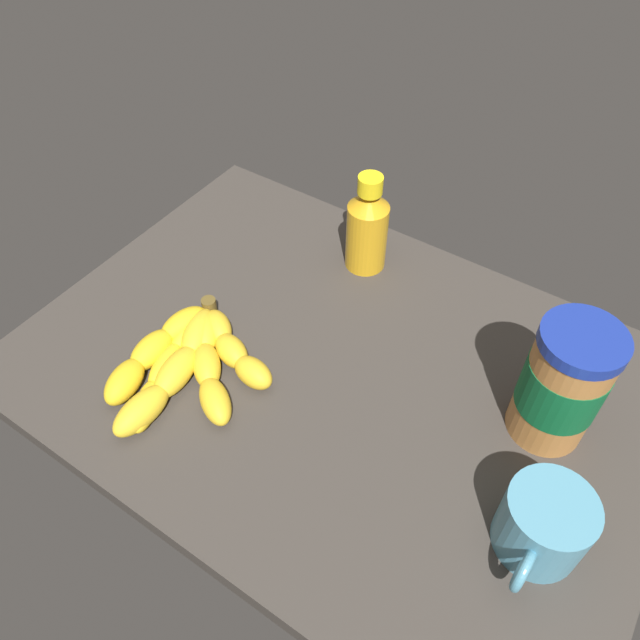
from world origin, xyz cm
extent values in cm
cube|color=#38332D|center=(0.00, 0.00, -1.50)|extent=(80.74, 57.06, 3.01)
ellipsoid|color=yellow|center=(-20.34, -6.32, 1.87)|extent=(4.95, 7.63, 3.74)
ellipsoid|color=yellow|center=(-20.76, -11.93, 1.87)|extent=(3.96, 7.19, 3.74)
ellipsoid|color=yellow|center=(-19.98, -17.49, 1.87)|extent=(5.35, 7.77, 3.74)
ellipsoid|color=yellow|center=(-19.06, -6.63, 1.42)|extent=(3.68, 8.00, 2.84)
ellipsoid|color=yellow|center=(-17.83, -12.66, 1.42)|extent=(4.94, 8.22, 2.84)
ellipsoid|color=yellow|center=(-15.53, -18.38, 1.42)|extent=(6.05, 8.18, 2.84)
ellipsoid|color=yellow|center=(-17.65, -6.49, 1.90)|extent=(6.78, 9.13, 3.79)
ellipsoid|color=yellow|center=(-15.71, -12.81, 1.90)|extent=(5.28, 8.87, 3.79)
ellipsoid|color=yellow|center=(-15.20, -19.40, 1.90)|extent=(4.05, 8.43, 3.79)
ellipsoid|color=yellow|center=(-17.02, -5.59, 1.74)|extent=(7.00, 7.82, 3.49)
ellipsoid|color=yellow|center=(-13.30, -9.88, 1.74)|extent=(7.55, 7.46, 3.49)
ellipsoid|color=yellow|center=(-8.88, -13.44, 1.74)|extent=(7.87, 6.86, 3.49)
ellipsoid|color=yellow|center=(-16.35, -4.16, 1.75)|extent=(6.81, 6.13, 3.50)
ellipsoid|color=yellow|center=(-12.21, -6.29, 1.75)|extent=(6.72, 5.37, 3.50)
ellipsoid|color=yellow|center=(-7.72, -7.50, 1.75)|extent=(6.33, 4.38, 3.50)
cylinder|color=brown|center=(-19.56, -2.06, 1.80)|extent=(2.00, 2.00, 3.00)
cylinder|color=#B27238|center=(25.04, 6.51, 7.47)|extent=(8.83, 8.83, 14.95)
cylinder|color=#0F592D|center=(25.04, 6.51, 8.22)|extent=(9.00, 9.00, 6.73)
cylinder|color=navy|center=(25.04, 6.51, 15.71)|extent=(9.10, 9.10, 1.52)
cylinder|color=gold|center=(-7.49, 19.27, 5.23)|extent=(5.99, 5.99, 10.45)
cone|color=gold|center=(-7.49, 19.27, 11.66)|extent=(5.99, 5.99, 2.42)
cylinder|color=yellow|center=(-7.49, 19.27, 14.15)|extent=(3.47, 3.47, 2.55)
cylinder|color=teal|center=(29.24, -7.56, 4.09)|extent=(8.96, 8.96, 8.17)
torus|color=teal|center=(29.17, -13.25, 4.50)|extent=(1.06, 4.61, 4.60)
camera|label=1|loc=(25.21, -41.62, 63.02)|focal=34.51mm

